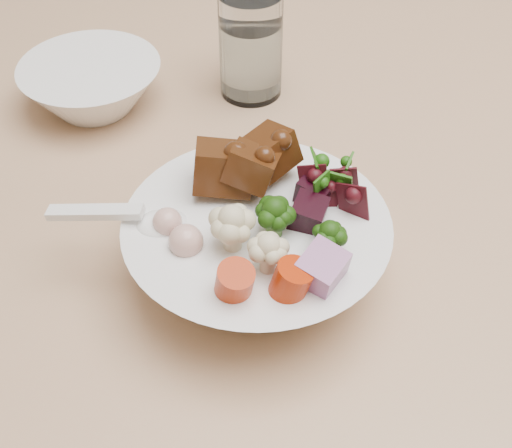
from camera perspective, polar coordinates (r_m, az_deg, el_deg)
The scene contains 6 objects.
dining_table at distance 0.80m, azimuth 16.71°, elevation 1.43°, with size 1.63×0.94×0.76m.
chair_far at distance 1.46m, azimuth 6.87°, elevation 17.40°, with size 0.56×0.56×0.97m.
food_bowl at distance 0.57m, azimuth 0.18°, elevation -1.66°, with size 0.21×0.21×0.11m.
soup_spoon at distance 0.56m, azimuth -8.91°, elevation 0.22°, with size 0.11×0.07×0.02m.
water_glass at distance 0.77m, azimuth -0.42°, elevation 13.85°, with size 0.07×0.07×0.11m.
side_bowl at distance 0.78m, azimuth -12.98°, elevation 10.69°, with size 0.15×0.15×0.05m, color white, non-canonical shape.
Camera 1 is at (-0.60, -0.37, 1.20)m, focal length 50.00 mm.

